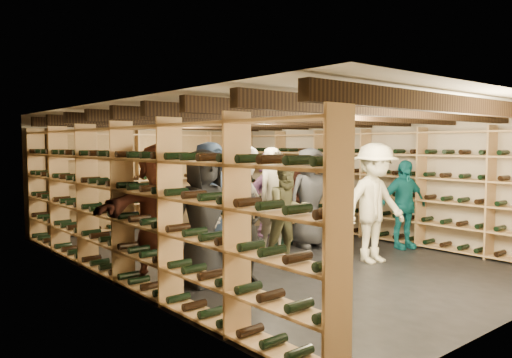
{
  "coord_description": "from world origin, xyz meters",
  "views": [
    {
      "loc": [
        -5.43,
        -6.21,
        1.84
      ],
      "look_at": [
        -0.09,
        0.2,
        1.26
      ],
      "focal_mm": 35.0,
      "sensor_mm": 36.0,
      "label": 1
    }
  ],
  "objects": [
    {
      "name": "ground",
      "position": [
        0.0,
        0.0,
        0.0
      ],
      "size": [
        8.0,
        8.0,
        0.0
      ],
      "primitive_type": "plane",
      "color": "black",
      "rests_on": "ground"
    },
    {
      "name": "walls",
      "position": [
        0.0,
        0.0,
        1.2
      ],
      "size": [
        5.52,
        8.02,
        2.4
      ],
      "color": "#C2B297",
      "rests_on": "ground"
    },
    {
      "name": "ceiling",
      "position": [
        0.0,
        0.0,
        2.4
      ],
      "size": [
        5.5,
        8.0,
        0.01
      ],
      "primitive_type": "cube",
      "color": "beige",
      "rests_on": "walls"
    },
    {
      "name": "ceiling_joists",
      "position": [
        0.0,
        0.0,
        2.26
      ],
      "size": [
        5.4,
        7.12,
        0.18
      ],
      "color": "black",
      "rests_on": "ground"
    },
    {
      "name": "wine_rack_left",
      "position": [
        -2.57,
        0.0,
        1.08
      ],
      "size": [
        0.32,
        7.5,
        2.15
      ],
      "color": "tan",
      "rests_on": "ground"
    },
    {
      "name": "wine_rack_right",
      "position": [
        2.57,
        0.0,
        1.08
      ],
      "size": [
        0.32,
        7.5,
        2.15
      ],
      "color": "tan",
      "rests_on": "ground"
    },
    {
      "name": "wine_rack_back",
      "position": [
        0.0,
        3.83,
        1.07
      ],
      "size": [
        4.7,
        0.3,
        2.15
      ],
      "color": "tan",
      "rests_on": "ground"
    },
    {
      "name": "crate_stack_left",
      "position": [
        -0.41,
        2.07,
        0.34
      ],
      "size": [
        0.55,
        0.42,
        0.68
      ],
      "rotation": [
        0.0,
        0.0,
        0.19
      ],
      "color": "tan",
      "rests_on": "ground"
    },
    {
      "name": "crate_stack_right",
      "position": [
        -0.58,
        2.29,
        0.17
      ],
      "size": [
        0.56,
        0.43,
        0.34
      ],
      "rotation": [
        0.0,
        0.0,
        0.23
      ],
      "color": "tan",
      "rests_on": "ground"
    },
    {
      "name": "crate_loose",
      "position": [
        1.86,
        2.49,
        0.09
      ],
      "size": [
        0.58,
        0.47,
        0.17
      ],
      "primitive_type": "cube",
      "rotation": [
        0.0,
        0.0,
        -0.31
      ],
      "color": "tan",
      "rests_on": "ground"
    },
    {
      "name": "person_0",
      "position": [
        -1.82,
        -0.81,
        0.89
      ],
      "size": [
        0.9,
        0.62,
        1.78
      ],
      "primitive_type": "imported",
      "rotation": [
        0.0,
        0.0,
        -0.06
      ],
      "color": "black",
      "rests_on": "ground"
    },
    {
      "name": "person_1",
      "position": [
        -1.35,
        -1.1,
        0.75
      ],
      "size": [
        0.55,
        0.36,
        1.5
      ],
      "primitive_type": "imported",
      "rotation": [
        0.0,
        0.0,
        -0.0
      ],
      "color": "black",
      "rests_on": "ground"
    },
    {
      "name": "person_2",
      "position": [
        -0.07,
        -0.57,
        0.79
      ],
      "size": [
        0.88,
        0.75,
        1.58
      ],
      "primitive_type": "imported",
      "rotation": [
        0.0,
        0.0,
        -0.22
      ],
      "color": "brown",
      "rests_on": "ground"
    },
    {
      "name": "person_3",
      "position": [
        0.92,
        -1.48,
        0.93
      ],
      "size": [
        1.28,
        0.83,
        1.86
      ],
      "primitive_type": "imported",
      "rotation": [
        0.0,
        0.0,
        -0.12
      ],
      "color": "beige",
      "rests_on": "ground"
    },
    {
      "name": "person_4",
      "position": [
        2.18,
        -1.15,
        0.78
      ],
      "size": [
        0.99,
        0.66,
        1.57
      ],
      "primitive_type": "imported",
      "rotation": [
        0.0,
        0.0,
        -0.33
      ],
      "color": "#157C87",
      "rests_on": "ground"
    },
    {
      "name": "person_5",
      "position": [
        -2.18,
        -0.27,
        0.93
      ],
      "size": [
        1.81,
        1.04,
        1.86
      ],
      "primitive_type": "imported",
      "rotation": [
        0.0,
        0.0,
        -0.3
      ],
      "color": "brown",
      "rests_on": "ground"
    },
    {
      "name": "person_6",
      "position": [
        -0.52,
        0.95,
        0.94
      ],
      "size": [
        1.02,
        0.77,
        1.89
      ],
      "primitive_type": "imported",
      "rotation": [
        0.0,
        0.0,
        0.19
      ],
      "color": "#202E47",
      "rests_on": "ground"
    },
    {
      "name": "person_7",
      "position": [
        0.24,
        0.1,
        0.9
      ],
      "size": [
        0.67,
        0.46,
        1.79
      ],
      "primitive_type": "imported",
      "rotation": [
        0.0,
        0.0,
        -0.05
      ],
      "color": "gray",
      "rests_on": "ground"
    },
    {
      "name": "person_8",
      "position": [
        1.53,
        0.79,
        0.74
      ],
      "size": [
        0.72,
        0.57,
        1.48
      ],
      "primitive_type": "imported",
      "rotation": [
        0.0,
        0.0,
        -0.0
      ],
      "color": "#4B2318",
      "rests_on": "ground"
    },
    {
      "name": "person_9",
      "position": [
        -0.58,
        -0.06,
        0.92
      ],
      "size": [
        1.18,
        0.68,
        1.83
      ],
      "primitive_type": "imported",
      "rotation": [
        0.0,
        0.0,
        -0.0
      ],
      "color": "#A49D97",
      "rests_on": "ground"
    },
    {
      "name": "person_10",
      "position": [
        0.68,
        0.43,
        0.83
      ],
      "size": [
        1.05,
        0.71,
        1.66
      ],
      "primitive_type": "imported",
      "rotation": [
        0.0,
        0.0,
        0.35
      ],
      "color": "#274C3B",
      "rests_on": "ground"
    },
    {
      "name": "person_11",
      "position": [
        1.22,
        1.3,
        0.86
      ],
      "size": [
        1.65,
        0.72,
        1.72
      ],
      "primitive_type": "imported",
      "rotation": [
        0.0,
        0.0,
        0.13
      ],
      "color": "#8B578B",
      "rests_on": "ground"
    },
    {
      "name": "person_12",
      "position": [
        1.0,
        -0.01,
        0.89
      ],
      "size": [
        0.97,
        0.73,
        1.78
      ],
      "primitive_type": "imported",
      "rotation": [
        0.0,
        0.0,
        -0.21
      ],
      "color": "#36373B",
      "rests_on": "ground"
    }
  ]
}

